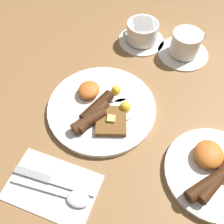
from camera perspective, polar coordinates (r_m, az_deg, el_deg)
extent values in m
plane|color=olive|center=(0.71, -2.23, 0.54)|extent=(3.00, 3.00, 0.00)
cylinder|color=white|center=(0.70, -2.25, 0.89)|extent=(0.29, 0.29, 0.01)
cylinder|color=white|center=(0.72, 1.15, 4.14)|extent=(0.07, 0.07, 0.01)
sphere|color=yellow|center=(0.71, 0.89, 4.75)|extent=(0.03, 0.03, 0.03)
cylinder|color=white|center=(0.69, 2.49, 0.55)|extent=(0.07, 0.07, 0.01)
sphere|color=yellow|center=(0.68, 2.87, 1.06)|extent=(0.03, 0.03, 0.03)
ellipsoid|color=orange|center=(0.71, -5.08, 4.79)|extent=(0.06, 0.06, 0.03)
cylinder|color=#472614|center=(0.66, -5.07, -1.84)|extent=(0.09, 0.08, 0.03)
cylinder|color=#482615|center=(0.66, -4.17, -0.91)|extent=(0.11, 0.06, 0.03)
cylinder|color=#331C0A|center=(0.68, -3.31, 1.17)|extent=(0.11, 0.07, 0.03)
cube|color=brown|center=(0.66, -0.18, -1.90)|extent=(0.10, 0.10, 0.01)
cube|color=#F4E072|center=(0.65, -0.19, -1.43)|extent=(0.02, 0.02, 0.01)
cylinder|color=white|center=(0.66, 21.31, -12.17)|extent=(0.23, 0.23, 0.01)
cylinder|color=white|center=(0.67, 23.15, -9.63)|extent=(0.08, 0.08, 0.01)
ellipsoid|color=orange|center=(0.64, 20.33, -8.60)|extent=(0.07, 0.07, 0.03)
cylinder|color=#3E2210|center=(0.61, 19.82, -14.75)|extent=(0.10, 0.09, 0.03)
cylinder|color=#402211|center=(0.62, 21.47, -14.04)|extent=(0.11, 0.07, 0.03)
cylinder|color=white|center=(0.90, 6.39, 15.29)|extent=(0.15, 0.15, 0.01)
cylinder|color=white|center=(0.88, 6.60, 17.02)|extent=(0.10, 0.10, 0.06)
cylinder|color=brown|center=(0.86, 6.79, 18.48)|extent=(0.09, 0.09, 0.00)
torus|color=white|center=(0.91, 5.00, 18.95)|extent=(0.04, 0.03, 0.04)
cylinder|color=white|center=(0.88, 15.16, 12.34)|extent=(0.16, 0.16, 0.01)
cylinder|color=white|center=(0.85, 15.73, 14.25)|extent=(0.09, 0.09, 0.07)
cylinder|color=brown|center=(0.83, 16.25, 15.92)|extent=(0.08, 0.08, 0.00)
torus|color=white|center=(0.87, 18.37, 14.89)|extent=(0.04, 0.04, 0.05)
cube|color=white|center=(0.62, -12.87, -15.56)|extent=(0.14, 0.21, 0.01)
cube|color=silver|center=(0.61, -8.60, -15.77)|extent=(0.02, 0.11, 0.00)
cube|color=#9E9EA3|center=(0.64, -16.90, -12.83)|extent=(0.02, 0.09, 0.01)
ellipsoid|color=silver|center=(0.60, -7.38, -18.28)|extent=(0.04, 0.05, 0.01)
cube|color=silver|center=(0.62, -15.68, -15.62)|extent=(0.01, 0.13, 0.00)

